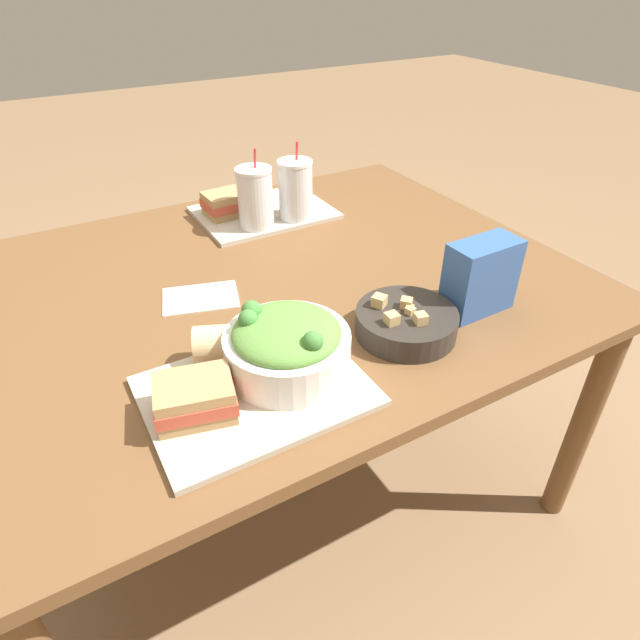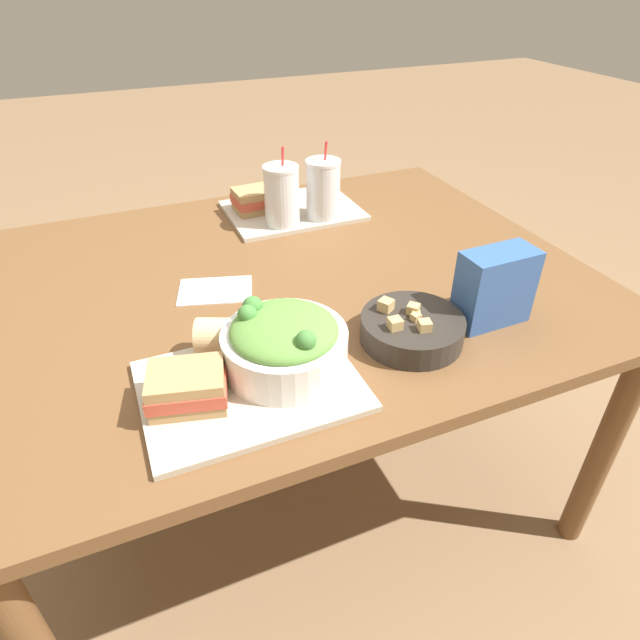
{
  "view_description": "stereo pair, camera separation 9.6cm",
  "coord_description": "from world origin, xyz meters",
  "px_view_note": "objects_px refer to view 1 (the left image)",
  "views": [
    {
      "loc": [
        -0.45,
        -1.0,
        1.34
      ],
      "look_at": [
        -0.06,
        -0.31,
        0.8
      ],
      "focal_mm": 30.0,
      "sensor_mm": 36.0,
      "label": 1
    },
    {
      "loc": [
        -0.36,
        -1.04,
        1.34
      ],
      "look_at": [
        -0.06,
        -0.31,
        0.8
      ],
      "focal_mm": 30.0,
      "sensor_mm": 36.0,
      "label": 2
    }
  ],
  "objects_px": {
    "soup_bowl": "(406,322)",
    "napkin_folded": "(201,298)",
    "drink_cup_dark": "(255,200)",
    "chip_bag": "(480,277)",
    "sandwich_far": "(227,203)",
    "drink_cup_red": "(296,191)",
    "sandwich_near": "(195,398)",
    "baguette_near": "(231,342)",
    "salad_bowl": "(287,345)"
  },
  "relations": [
    {
      "from": "drink_cup_dark",
      "to": "drink_cup_red",
      "type": "height_order",
      "value": "same"
    },
    {
      "from": "sandwich_near",
      "to": "drink_cup_red",
      "type": "relative_size",
      "value": 0.7
    },
    {
      "from": "drink_cup_dark",
      "to": "soup_bowl",
      "type": "bearing_deg",
      "value": -84.39
    },
    {
      "from": "baguette_near",
      "to": "chip_bag",
      "type": "height_order",
      "value": "chip_bag"
    },
    {
      "from": "napkin_folded",
      "to": "salad_bowl",
      "type": "bearing_deg",
      "value": -80.8
    },
    {
      "from": "salad_bowl",
      "to": "soup_bowl",
      "type": "bearing_deg",
      "value": -1.62
    },
    {
      "from": "baguette_near",
      "to": "napkin_folded",
      "type": "bearing_deg",
      "value": 18.19
    },
    {
      "from": "soup_bowl",
      "to": "napkin_folded",
      "type": "xyz_separation_m",
      "value": [
        -0.31,
        0.33,
        -0.03
      ]
    },
    {
      "from": "salad_bowl",
      "to": "drink_cup_dark",
      "type": "relative_size",
      "value": 1.06
    },
    {
      "from": "salad_bowl",
      "to": "drink_cup_dark",
      "type": "distance_m",
      "value": 0.62
    },
    {
      "from": "soup_bowl",
      "to": "napkin_folded",
      "type": "height_order",
      "value": "soup_bowl"
    },
    {
      "from": "drink_cup_red",
      "to": "chip_bag",
      "type": "relative_size",
      "value": 1.35
    },
    {
      "from": "chip_bag",
      "to": "napkin_folded",
      "type": "distance_m",
      "value": 0.6
    },
    {
      "from": "salad_bowl",
      "to": "drink_cup_red",
      "type": "distance_m",
      "value": 0.67
    },
    {
      "from": "drink_cup_dark",
      "to": "napkin_folded",
      "type": "bearing_deg",
      "value": -134.57
    },
    {
      "from": "sandwich_near",
      "to": "drink_cup_red",
      "type": "height_order",
      "value": "drink_cup_red"
    },
    {
      "from": "sandwich_near",
      "to": "sandwich_far",
      "type": "relative_size",
      "value": 1.11
    },
    {
      "from": "drink_cup_red",
      "to": "napkin_folded",
      "type": "distance_m",
      "value": 0.46
    },
    {
      "from": "drink_cup_dark",
      "to": "chip_bag",
      "type": "distance_m",
      "value": 0.64
    },
    {
      "from": "soup_bowl",
      "to": "chip_bag",
      "type": "distance_m",
      "value": 0.19
    },
    {
      "from": "baguette_near",
      "to": "napkin_folded",
      "type": "relative_size",
      "value": 0.76
    },
    {
      "from": "chip_bag",
      "to": "napkin_folded",
      "type": "xyz_separation_m",
      "value": [
        -0.5,
        0.33,
        -0.08
      ]
    },
    {
      "from": "salad_bowl",
      "to": "soup_bowl",
      "type": "distance_m",
      "value": 0.26
    },
    {
      "from": "sandwich_near",
      "to": "baguette_near",
      "type": "height_order",
      "value": "baguette_near"
    },
    {
      "from": "napkin_folded",
      "to": "sandwich_far",
      "type": "bearing_deg",
      "value": 59.98
    },
    {
      "from": "drink_cup_red",
      "to": "chip_bag",
      "type": "bearing_deg",
      "value": -78.39
    },
    {
      "from": "baguette_near",
      "to": "drink_cup_dark",
      "type": "bearing_deg",
      "value": -5.42
    },
    {
      "from": "chip_bag",
      "to": "napkin_folded",
      "type": "bearing_deg",
      "value": 145.05
    },
    {
      "from": "salad_bowl",
      "to": "chip_bag",
      "type": "relative_size",
      "value": 1.43
    },
    {
      "from": "sandwich_near",
      "to": "sandwich_far",
      "type": "distance_m",
      "value": 0.8
    },
    {
      "from": "chip_bag",
      "to": "sandwich_near",
      "type": "bearing_deg",
      "value": -179.45
    },
    {
      "from": "drink_cup_dark",
      "to": "napkin_folded",
      "type": "xyz_separation_m",
      "value": [
        -0.25,
        -0.26,
        -0.09
      ]
    },
    {
      "from": "salad_bowl",
      "to": "napkin_folded",
      "type": "distance_m",
      "value": 0.33
    },
    {
      "from": "soup_bowl",
      "to": "chip_bag",
      "type": "height_order",
      "value": "chip_bag"
    },
    {
      "from": "sandwich_near",
      "to": "chip_bag",
      "type": "relative_size",
      "value": 0.94
    },
    {
      "from": "drink_cup_red",
      "to": "napkin_folded",
      "type": "height_order",
      "value": "drink_cup_red"
    },
    {
      "from": "sandwich_near",
      "to": "baguette_near",
      "type": "xyz_separation_m",
      "value": [
        0.1,
        0.11,
        0.0
      ]
    },
    {
      "from": "salad_bowl",
      "to": "sandwich_near",
      "type": "height_order",
      "value": "salad_bowl"
    },
    {
      "from": "chip_bag",
      "to": "sandwich_far",
      "type": "bearing_deg",
      "value": 110.5
    },
    {
      "from": "baguette_near",
      "to": "napkin_folded",
      "type": "height_order",
      "value": "baguette_near"
    },
    {
      "from": "salad_bowl",
      "to": "sandwich_far",
      "type": "relative_size",
      "value": 1.69
    },
    {
      "from": "sandwich_near",
      "to": "salad_bowl",
      "type": "bearing_deg",
      "value": 22.81
    },
    {
      "from": "soup_bowl",
      "to": "drink_cup_red",
      "type": "xyz_separation_m",
      "value": [
        0.06,
        0.59,
        0.06
      ]
    },
    {
      "from": "soup_bowl",
      "to": "chip_bag",
      "type": "xyz_separation_m",
      "value": [
        0.18,
        -0.0,
        0.05
      ]
    },
    {
      "from": "sandwich_near",
      "to": "drink_cup_dark",
      "type": "bearing_deg",
      "value": 71.77
    },
    {
      "from": "sandwich_far",
      "to": "baguette_near",
      "type": "bearing_deg",
      "value": -114.3
    },
    {
      "from": "sandwich_far",
      "to": "chip_bag",
      "type": "relative_size",
      "value": 0.84
    },
    {
      "from": "chip_bag",
      "to": "salad_bowl",
      "type": "bearing_deg",
      "value": 177.57
    },
    {
      "from": "sandwich_far",
      "to": "drink_cup_red",
      "type": "relative_size",
      "value": 0.63
    },
    {
      "from": "sandwich_near",
      "to": "baguette_near",
      "type": "relative_size",
      "value": 1.03
    }
  ]
}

